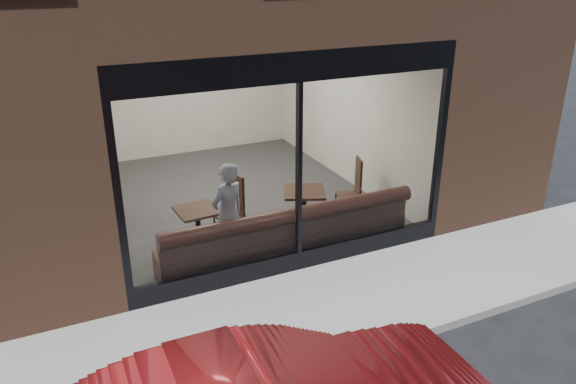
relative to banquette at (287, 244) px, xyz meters
name	(u,v)px	position (x,y,z in m)	size (l,w,h in m)	color
ground	(374,349)	(0.00, -2.45, -0.23)	(120.00, 120.00, 0.00)	black
sidewalk_near	(333,305)	(0.00, -1.45, -0.22)	(40.00, 2.00, 0.01)	gray
kerb_near	(377,347)	(0.00, -2.50, -0.17)	(40.00, 0.10, 0.12)	gray
host_building_pier_left	(0,103)	(-3.75, 5.55, 1.38)	(2.50, 12.00, 3.20)	brown
host_building_pier_right	(327,73)	(3.75, 5.55, 1.38)	(2.50, 12.00, 3.20)	brown
host_building_backfill	(153,65)	(0.00, 8.55, 1.38)	(5.00, 6.00, 3.20)	brown
cafe_floor	(231,197)	(0.00, 2.55, -0.21)	(6.00, 6.00, 0.00)	#2D2D30
cafe_ceiling	(223,27)	(0.00, 2.55, 2.97)	(6.00, 6.00, 0.00)	white
cafe_wall_back	(183,86)	(0.00, 5.54, 1.37)	(5.00, 5.00, 0.00)	silver
cafe_wall_left	(84,134)	(-2.49, 2.55, 1.37)	(6.00, 6.00, 0.00)	silver
cafe_wall_right	(345,103)	(2.49, 2.55, 1.37)	(6.00, 6.00, 0.00)	silver
storefront_kick	(298,260)	(0.00, -0.40, -0.08)	(5.00, 0.10, 0.30)	black
storefront_header	(300,66)	(0.00, -0.40, 2.77)	(5.00, 0.10, 0.40)	black
storefront_mullion	(299,172)	(0.00, -0.40, 1.32)	(0.06, 0.10, 2.50)	black
storefront_glass	(300,172)	(0.00, -0.43, 1.33)	(4.80, 4.80, 0.00)	white
banquette	(287,244)	(0.00, 0.00, 0.00)	(4.00, 0.55, 0.45)	#391915
person	(228,215)	(-0.85, 0.21, 0.58)	(0.58, 0.38, 1.60)	#A6BDDE
cafe_table_left	(197,210)	(-1.18, 0.68, 0.52)	(0.62, 0.62, 0.04)	black
cafe_table_right	(304,192)	(0.62, 0.64, 0.52)	(0.66, 0.66, 0.04)	black
cafe_chair_left	(228,215)	(-0.47, 1.35, 0.01)	(0.45, 0.45, 0.04)	black
cafe_chair_right	(348,195)	(1.81, 1.22, 0.01)	(0.37, 0.37, 0.04)	black
wall_poster	(85,131)	(-2.45, 2.78, 1.36)	(0.02, 0.59, 0.79)	white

